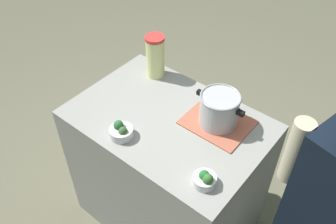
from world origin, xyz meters
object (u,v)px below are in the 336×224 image
at_px(cooking_pot, 219,109).
at_px(lemonade_pitcher, 155,56).
at_px(broccoli_bowl_front, 121,131).
at_px(broccoli_bowl_center, 205,179).

xyz_separation_m(cooking_pot, lemonade_pitcher, (-0.53, 0.11, 0.03)).
bearing_deg(cooking_pot, broccoli_bowl_front, -130.25).
bearing_deg(broccoli_bowl_front, broccoli_bowl_center, 2.77).
height_order(cooking_pot, broccoli_bowl_front, cooking_pot).
distance_m(lemonade_pitcher, broccoli_bowl_front, 0.55).
xyz_separation_m(lemonade_pitcher, broccoli_bowl_center, (0.70, -0.48, -0.10)).
xyz_separation_m(cooking_pot, broccoli_bowl_center, (0.17, -0.36, -0.07)).
height_order(lemonade_pitcher, broccoli_bowl_center, lemonade_pitcher).
relative_size(lemonade_pitcher, broccoli_bowl_center, 2.45).
distance_m(lemonade_pitcher, broccoli_bowl_center, 0.85).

